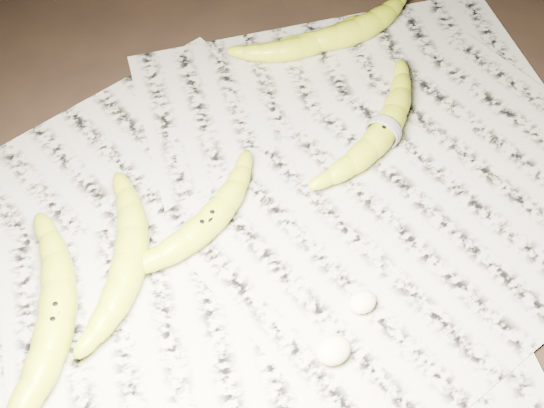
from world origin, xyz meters
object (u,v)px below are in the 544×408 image
banana_upper_a (301,45)px  banana_upper_b (356,29)px  banana_taped (384,129)px  banana_center (206,222)px  banana_left_a (55,319)px  banana_left_b (129,258)px

banana_upper_a → banana_upper_b: banana_upper_b is taller
banana_taped → banana_upper_b: bearing=38.0°
banana_upper_a → banana_taped: bearing=-77.9°
banana_center → banana_taped: (0.26, -0.00, 0.00)m
banana_left_a → banana_upper_b: 0.59m
banana_center → banana_upper_a: size_ratio=1.15×
banana_left_a → banana_taped: (0.46, 0.02, -0.00)m
banana_taped → banana_left_a: bearing=157.3°
banana_left_b → banana_taped: 0.36m
banana_center → banana_upper_b: bearing=8.8°
banana_left_b → banana_upper_b: banana_left_b is taller
banana_left_b → banana_upper_a: bearing=-25.8°
banana_left_a → banana_upper_b: size_ratio=1.30×
banana_center → banana_taped: 0.26m
banana_center → banana_upper_b: 0.39m
banana_center → banana_upper_a: 0.33m
banana_left_b → banana_left_a: bearing=140.9°
banana_left_a → banana_taped: size_ratio=1.07×
banana_taped → banana_center: bearing=154.7°
banana_center → banana_left_b: bearing=160.2°
banana_left_a → banana_center: bearing=-51.5°
banana_taped → banana_left_b: bearing=154.1°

